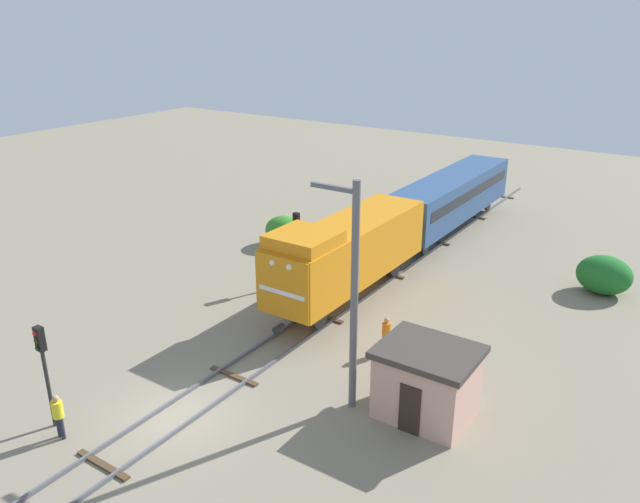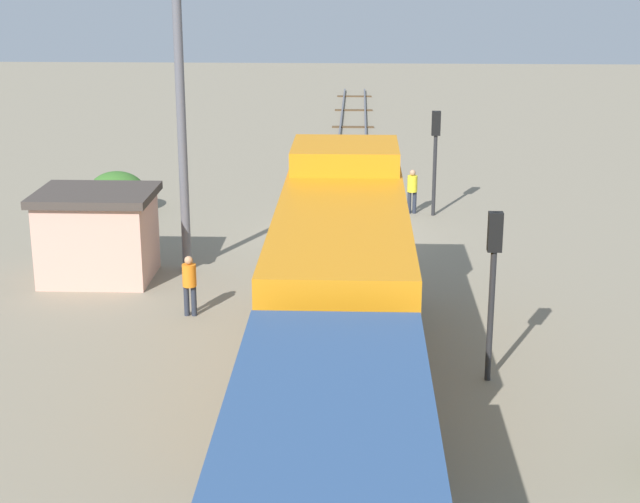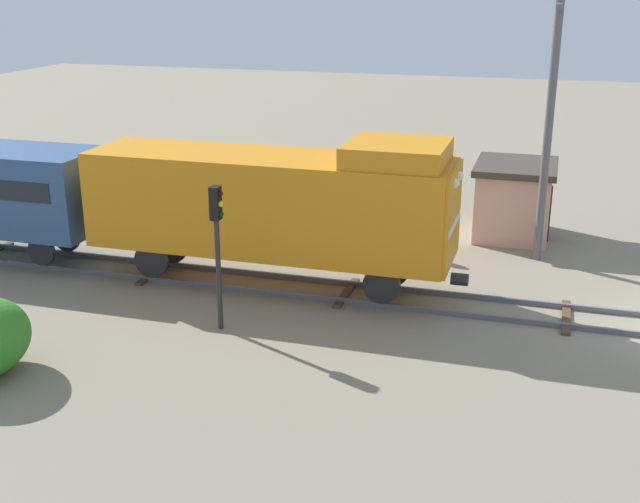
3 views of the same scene
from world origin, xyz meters
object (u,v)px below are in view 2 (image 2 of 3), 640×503
at_px(worker_near_track, 412,188).
at_px(catenary_mast, 183,123).
at_px(traffic_signal_mid, 493,265).
at_px(relay_hut, 98,234).
at_px(worker_by_signal, 189,281).
at_px(traffic_signal_near, 435,143).
at_px(locomotive, 342,258).

xyz_separation_m(worker_near_track, catenary_mast, (7.34, 7.28, 3.62)).
xyz_separation_m(traffic_signal_mid, relay_hut, (10.90, -7.06, -1.41)).
bearing_deg(relay_hut, traffic_signal_mid, 147.07).
bearing_deg(worker_near_track, worker_by_signal, 88.27).
distance_m(worker_near_track, relay_hut, 12.92).
distance_m(traffic_signal_near, traffic_signal_mid, 15.08).
relative_size(traffic_signal_near, relay_hut, 1.13).
xyz_separation_m(locomotive, worker_by_signal, (4.20, -3.51, -1.78)).
bearing_deg(locomotive, traffic_signal_mid, 172.78).
bearing_deg(catenary_mast, relay_hut, 21.63).
height_order(worker_by_signal, relay_hut, relay_hut).
xyz_separation_m(locomotive, catenary_mast, (4.94, -7.64, 1.84)).
height_order(traffic_signal_mid, catenary_mast, catenary_mast).
bearing_deg(worker_near_track, locomotive, 109.18).
relative_size(locomotive, traffic_signal_near, 2.92).
relative_size(locomotive, worker_by_signal, 6.82).
relative_size(locomotive, catenary_mast, 1.33).
height_order(traffic_signal_mid, worker_near_track, traffic_signal_mid).
xyz_separation_m(locomotive, traffic_signal_mid, (-3.40, 0.43, 0.03)).
xyz_separation_m(locomotive, relay_hut, (7.50, -6.63, -1.38)).
height_order(worker_near_track, worker_by_signal, same).
xyz_separation_m(worker_near_track, relay_hut, (9.90, 8.29, 0.40)).
bearing_deg(traffic_signal_near, locomotive, 77.68).
bearing_deg(relay_hut, catenary_mast, -158.37).
height_order(traffic_signal_near, worker_near_track, traffic_signal_near).
height_order(traffic_signal_mid, worker_by_signal, traffic_signal_mid).
bearing_deg(worker_near_track, traffic_signal_mid, 122.04).
relative_size(traffic_signal_mid, worker_by_signal, 2.37).
bearing_deg(worker_by_signal, traffic_signal_mid, -121.22).
height_order(traffic_signal_near, catenary_mast, catenary_mast).
height_order(catenary_mast, relay_hut, catenary_mast).
height_order(traffic_signal_near, traffic_signal_mid, traffic_signal_mid).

